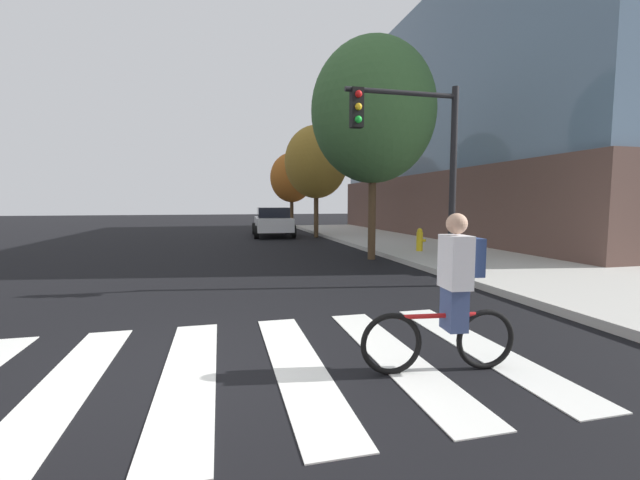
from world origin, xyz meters
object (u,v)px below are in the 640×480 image
object	(u,v)px
cyclist	(452,294)
sedan_mid	(273,221)
street_tree_near	(373,111)
traffic_light_near	(418,151)
street_tree_far	(292,178)
street_tree_mid	(316,162)
fire_hydrant	(420,240)

from	to	relation	value
cyclist	sedan_mid	bearing A→B (deg)	88.74
sedan_mid	cyclist	distance (m)	18.02
street_tree_near	sedan_mid	bearing A→B (deg)	101.19
street_tree_near	traffic_light_near	bearing A→B (deg)	-98.99
sedan_mid	street_tree_far	bearing A→B (deg)	70.66
street_tree_near	street_tree_mid	size ratio (longest dim) A/B	1.19
traffic_light_near	street_tree_near	world-z (taller)	street_tree_near
sedan_mid	street_tree_mid	xyz separation A→B (m)	(2.09, -1.27, 3.07)
fire_hydrant	street_tree_far	world-z (taller)	street_tree_far
cyclist	traffic_light_near	size ratio (longest dim) A/B	0.41
cyclist	street_tree_near	xyz separation A→B (m)	(2.31, 8.33, 3.76)
cyclist	street_tree_far	world-z (taller)	street_tree_far
sedan_mid	street_tree_far	world-z (taller)	street_tree_far
traffic_light_near	street_tree_mid	xyz separation A→B (m)	(0.86, 12.75, 1.00)
traffic_light_near	street_tree_mid	world-z (taller)	street_tree_mid
street_tree_near	street_tree_mid	bearing A→B (deg)	88.79
cyclist	street_tree_mid	distance (m)	17.19
sedan_mid	street_tree_far	distance (m)	6.78
sedan_mid	street_tree_mid	distance (m)	3.93
cyclist	street_tree_mid	world-z (taller)	street_tree_mid
cyclist	street_tree_mid	bearing A→B (deg)	81.54
cyclist	traffic_light_near	xyz separation A→B (m)	(1.63, 4.00, 2.02)
sedan_mid	fire_hydrant	size ratio (longest dim) A/B	5.83
cyclist	street_tree_far	size ratio (longest dim) A/B	0.33
fire_hydrant	street_tree_far	size ratio (longest dim) A/B	0.15
sedan_mid	cyclist	bearing A→B (deg)	-91.26
fire_hydrant	street_tree_near	world-z (taller)	street_tree_near
street_tree_near	street_tree_far	size ratio (longest dim) A/B	1.32
sedan_mid	street_tree_near	distance (m)	10.59
fire_hydrant	street_tree_mid	size ratio (longest dim) A/B	0.14
traffic_light_near	fire_hydrant	size ratio (longest dim) A/B	5.38
fire_hydrant	street_tree_near	xyz separation A→B (m)	(-1.96, -0.53, 4.07)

